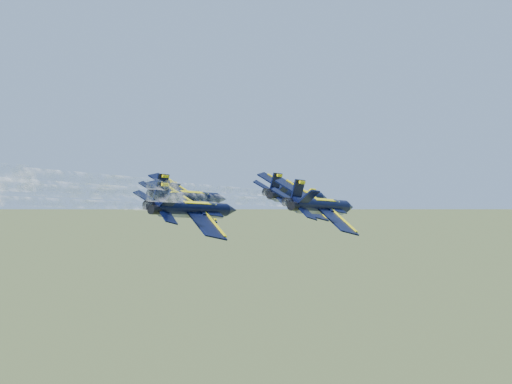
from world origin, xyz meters
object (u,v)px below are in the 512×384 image
at_px(jet_left, 189,197).
at_px(jet_right, 322,205).
at_px(jet_slot, 194,208).
at_px(jet_lead, 297,196).

distance_m(jet_left, jet_right, 20.38).
bearing_deg(jet_right, jet_slot, -130.00).
xyz_separation_m(jet_right, jet_slot, (-12.27, -9.29, 0.00)).
bearing_deg(jet_right, jet_lead, 135.14).
relative_size(jet_lead, jet_slot, 1.00).
relative_size(jet_left, jet_right, 1.00).
distance_m(jet_lead, jet_left, 14.91).
relative_size(jet_lead, jet_left, 1.00).
bearing_deg(jet_lead, jet_right, -44.86).
height_order(jet_lead, jet_slot, same).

